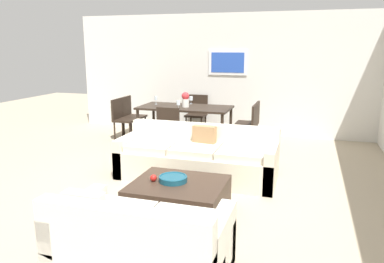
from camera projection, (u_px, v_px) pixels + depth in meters
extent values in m
plane|color=tan|center=(190.00, 185.00, 5.51)|extent=(18.00, 18.00, 0.00)
cube|color=silver|center=(251.00, 75.00, 8.41)|extent=(8.40, 0.06, 2.70)
cube|color=white|center=(228.00, 63.00, 8.46)|extent=(0.88, 0.02, 0.56)
cube|color=#264CB2|center=(228.00, 63.00, 8.44)|extent=(0.75, 0.01, 0.44)
cube|color=beige|center=(197.00, 165.00, 5.74)|extent=(2.38, 0.90, 0.42)
cube|color=beige|center=(203.00, 135.00, 5.99)|extent=(2.38, 0.16, 0.36)
cube|color=beige|center=(130.00, 153.00, 6.04)|extent=(0.14, 0.90, 0.60)
cube|color=beige|center=(272.00, 166.00, 5.39)|extent=(0.14, 0.90, 0.60)
cube|color=beige|center=(153.00, 145.00, 5.85)|extent=(0.68, 0.70, 0.10)
cube|color=beige|center=(196.00, 149.00, 5.64)|extent=(0.68, 0.70, 0.10)
cube|color=beige|center=(242.00, 153.00, 5.44)|extent=(0.68, 0.70, 0.10)
cube|color=#99724C|center=(204.00, 138.00, 5.81)|extent=(0.37, 0.16, 0.36)
cube|color=silver|center=(143.00, 251.00, 3.31)|extent=(1.47, 0.90, 0.42)
cube|color=silver|center=(122.00, 230.00, 2.88)|extent=(1.47, 0.16, 0.36)
cube|color=silver|center=(217.00, 254.00, 3.10)|extent=(0.14, 0.90, 0.60)
cube|color=silver|center=(77.00, 231.00, 3.49)|extent=(0.14, 0.90, 0.60)
cube|color=silver|center=(176.00, 227.00, 3.20)|extent=(0.58, 0.70, 0.10)
cube|color=silver|center=(114.00, 218.00, 3.38)|extent=(0.58, 0.70, 0.10)
cube|color=white|center=(84.00, 213.00, 3.18)|extent=(0.36, 0.12, 0.36)
cube|color=#38281E|center=(178.00, 198.00, 4.54)|extent=(1.10, 0.95, 0.38)
cylinder|color=navy|center=(173.00, 179.00, 4.54)|extent=(0.34, 0.34, 0.06)
torus|color=navy|center=(173.00, 177.00, 4.53)|extent=(0.35, 0.35, 0.02)
sphere|color=red|center=(153.00, 178.00, 4.54)|extent=(0.08, 0.08, 0.08)
cube|color=black|center=(185.00, 108.00, 7.84)|extent=(1.90, 0.95, 0.04)
cylinder|color=black|center=(138.00, 126.00, 7.80)|extent=(0.06, 0.06, 0.71)
cylinder|color=black|center=(222.00, 132.00, 7.28)|extent=(0.06, 0.06, 0.71)
cylinder|color=black|center=(154.00, 119.00, 8.57)|extent=(0.06, 0.06, 0.71)
cylinder|color=black|center=(231.00, 124.00, 8.05)|extent=(0.06, 0.06, 0.71)
cube|color=black|center=(196.00, 115.00, 8.65)|extent=(0.44, 0.44, 0.04)
cube|color=black|center=(198.00, 104.00, 8.78)|extent=(0.44, 0.04, 0.43)
cylinder|color=black|center=(186.00, 126.00, 8.58)|extent=(0.04, 0.04, 0.41)
cylinder|color=black|center=(201.00, 127.00, 8.48)|extent=(0.04, 0.04, 0.41)
cylinder|color=black|center=(191.00, 123.00, 8.92)|extent=(0.04, 0.04, 0.41)
cylinder|color=black|center=(206.00, 124.00, 8.81)|extent=(0.04, 0.04, 0.41)
cube|color=black|center=(243.00, 127.00, 7.34)|extent=(0.44, 0.44, 0.04)
cube|color=black|center=(254.00, 116.00, 7.23)|extent=(0.04, 0.44, 0.43)
cylinder|color=black|center=(236.00, 136.00, 7.61)|extent=(0.04, 0.04, 0.41)
cylinder|color=black|center=(232.00, 140.00, 7.27)|extent=(0.04, 0.04, 0.41)
cylinder|color=black|center=(254.00, 137.00, 7.50)|extent=(0.04, 0.04, 0.41)
cylinder|color=black|center=(251.00, 142.00, 7.17)|extent=(0.04, 0.04, 0.41)
cube|color=black|center=(172.00, 129.00, 7.17)|extent=(0.44, 0.44, 0.04)
cube|color=black|center=(168.00, 119.00, 6.93)|extent=(0.44, 0.04, 0.43)
cylinder|color=black|center=(184.00, 139.00, 7.33)|extent=(0.04, 0.04, 0.41)
cylinder|color=black|center=(167.00, 138.00, 7.44)|extent=(0.04, 0.04, 0.41)
cylinder|color=black|center=(178.00, 144.00, 7.00)|extent=(0.04, 0.04, 0.41)
cylinder|color=black|center=(160.00, 142.00, 7.10)|extent=(0.04, 0.04, 0.41)
cube|color=black|center=(247.00, 123.00, 7.74)|extent=(0.44, 0.44, 0.04)
cube|color=black|center=(257.00, 113.00, 7.63)|extent=(0.04, 0.44, 0.43)
cylinder|color=black|center=(240.00, 132.00, 8.01)|extent=(0.04, 0.04, 0.41)
cylinder|color=black|center=(236.00, 135.00, 7.67)|extent=(0.04, 0.04, 0.41)
cylinder|color=black|center=(257.00, 133.00, 7.90)|extent=(0.04, 0.04, 0.41)
cylinder|color=black|center=(254.00, 137.00, 7.57)|extent=(0.04, 0.04, 0.41)
cube|color=black|center=(126.00, 120.00, 8.08)|extent=(0.44, 0.44, 0.04)
cube|color=black|center=(117.00, 109.00, 8.09)|extent=(0.04, 0.44, 0.43)
cylinder|color=black|center=(130.00, 133.00, 7.91)|extent=(0.04, 0.04, 0.41)
cylinder|color=black|center=(137.00, 129.00, 8.24)|extent=(0.04, 0.04, 0.41)
cylinder|color=black|center=(115.00, 132.00, 8.01)|extent=(0.04, 0.04, 0.41)
cylinder|color=black|center=(123.00, 128.00, 8.35)|extent=(0.04, 0.04, 0.41)
cube|color=black|center=(135.00, 117.00, 8.48)|extent=(0.44, 0.44, 0.04)
cube|color=black|center=(126.00, 106.00, 8.48)|extent=(0.04, 0.44, 0.43)
cylinder|color=black|center=(139.00, 129.00, 8.31)|extent=(0.04, 0.04, 0.41)
cylinder|color=black|center=(145.00, 125.00, 8.64)|extent=(0.04, 0.04, 0.41)
cylinder|color=black|center=(124.00, 128.00, 8.41)|extent=(0.04, 0.04, 0.41)
cylinder|color=black|center=(131.00, 124.00, 8.75)|extent=(0.04, 0.04, 0.41)
cylinder|color=silver|center=(156.00, 104.00, 8.15)|extent=(0.06, 0.06, 0.01)
cylinder|color=silver|center=(156.00, 102.00, 8.14)|extent=(0.01, 0.01, 0.09)
cylinder|color=silver|center=(156.00, 98.00, 8.12)|extent=(0.06, 0.06, 0.08)
cylinder|color=silver|center=(191.00, 104.00, 8.22)|extent=(0.06, 0.06, 0.01)
cylinder|color=silver|center=(191.00, 102.00, 8.21)|extent=(0.01, 0.01, 0.07)
cylinder|color=silver|center=(191.00, 98.00, 8.20)|extent=(0.08, 0.08, 0.09)
cylinder|color=silver|center=(178.00, 110.00, 7.45)|extent=(0.06, 0.06, 0.01)
cylinder|color=silver|center=(178.00, 107.00, 7.44)|extent=(0.01, 0.01, 0.09)
cylinder|color=silver|center=(178.00, 103.00, 7.42)|extent=(0.07, 0.07, 0.09)
cylinder|color=silver|center=(186.00, 103.00, 7.76)|extent=(0.15, 0.15, 0.17)
sphere|color=red|center=(185.00, 96.00, 7.73)|extent=(0.16, 0.16, 0.16)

